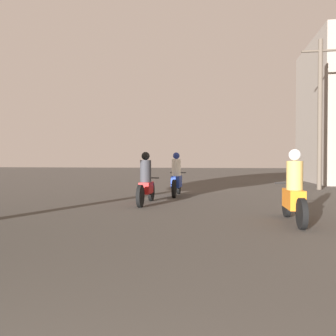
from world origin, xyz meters
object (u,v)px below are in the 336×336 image
(motorcycle_blue, at_px, (177,179))
(utility_pole_far, at_px, (320,111))
(motorcycle_orange, at_px, (294,193))
(motorcycle_red, at_px, (146,183))

(motorcycle_blue, height_order, utility_pole_far, utility_pole_far)
(motorcycle_orange, bearing_deg, utility_pole_far, 77.08)
(motorcycle_red, relative_size, motorcycle_blue, 1.08)
(motorcycle_red, bearing_deg, motorcycle_blue, 65.39)
(motorcycle_blue, bearing_deg, motorcycle_orange, -50.47)
(motorcycle_orange, xyz_separation_m, motorcycle_red, (-3.63, 2.39, 0.02))
(motorcycle_orange, relative_size, utility_pole_far, 0.30)
(motorcycle_red, distance_m, motorcycle_blue, 2.40)
(motorcycle_red, height_order, utility_pole_far, utility_pole_far)
(motorcycle_orange, height_order, utility_pole_far, utility_pole_far)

